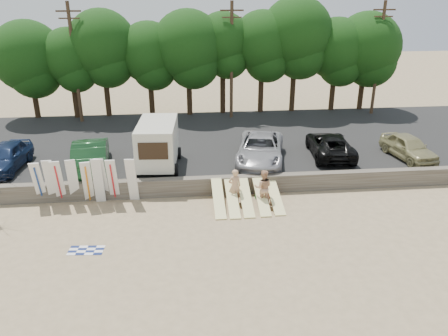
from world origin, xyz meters
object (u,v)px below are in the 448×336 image
Objects in this scene: box_trailer at (158,142)px; car_1 at (91,154)px; car_0 at (6,157)px; car_3 at (330,145)px; car_2 at (260,149)px; beachgoer_b at (263,188)px; car_4 at (408,147)px; beachgoer_a at (235,186)px; cooler at (259,195)px.

box_trailer is 0.81× the size of car_1.
car_3 is at bearing 5.01° from car_0.
car_2 reaches higher than beachgoer_b.
box_trailer reaches higher than car_1.
car_2 is at bearing -87.11° from beachgoer_b.
car_4 is at bearing -146.99° from beachgoer_b.
car_4 reaches higher than car_3.
beachgoer_b is at bearing 49.46° from car_3.
car_0 is 2.44× the size of beachgoer_a.
car_0 is at bearing -179.21° from box_trailer.
box_trailer is 2.33× the size of beachgoer_a.
car_3 is (4.53, 0.56, -0.09)m from car_2.
car_1 is 9.98m from car_2.
car_4 is (19.19, -0.28, -0.16)m from car_1.
car_1 reaches higher than beachgoer_b.
box_trailer reaches higher than cooler.
beachgoer_a is at bearing -2.83° from beachgoer_b.
car_0 is 19.40m from car_3.
car_3 is 4.78m from car_4.
car_1 is at bearing -178.04° from box_trailer.
car_3 is (10.64, 0.80, -0.79)m from box_trailer.
car_2 reaches higher than car_0.
beachgoer_a is at bearing -170.40° from car_4.
box_trailer reaches higher than car_4.
box_trailer is at bearing 152.99° from cooler.
car_0 is at bearing -6.87° from beachgoer_b.
car_0 is at bearing 169.61° from cooler.
car_1 is 19.19m from car_4.
box_trailer is 10.70m from car_3.
car_4 is 10.49m from cooler.
beachgoer_a is at bearing -38.95° from box_trailer.
car_4 is (9.21, -0.38, -0.07)m from car_2.
cooler is (14.18, -3.84, -1.32)m from car_0.
car_4 is at bearing 174.47° from car_3.
box_trailer is 0.76× the size of car_2.
car_3 reaches higher than cooler.
car_4 is 11.30× the size of cooler.
car_3 is at bearing -125.34° from beachgoer_b.
cooler is at bearing -73.65° from beachgoer_b.
car_2 reaches higher than car_3.
car_0 reaches higher than beachgoer_a.
box_trailer is 0.85× the size of car_3.
car_2 is (9.98, 0.10, -0.08)m from car_1.
car_2 is (6.11, 0.24, -0.70)m from box_trailer.
car_1 reaches higher than cooler.
beachgoer_b is (1.44, -0.36, 0.02)m from beachgoer_a.
car_1 is at bearing -166.13° from car_2.
car_2 is 3.09× the size of beachgoer_a.
car_0 is 14.88m from car_2.
car_0 is at bearing -26.51° from beachgoer_a.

